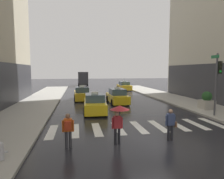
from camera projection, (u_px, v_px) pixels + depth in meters
ground_plane at (158, 145)px, 9.42m from camera, size 160.00×160.00×0.00m
crosswalk_markings at (139, 127)px, 12.36m from camera, size 11.30×2.80×0.01m
traffic_light_pole at (218, 76)px, 14.65m from camera, size 0.44×0.84×4.80m
taxi_lead at (95, 104)px, 16.78m from camera, size 2.06×4.60×1.80m
taxi_second at (117, 97)px, 21.48m from camera, size 2.02×4.58×1.80m
taxi_third at (82, 94)px, 23.84m from camera, size 2.03×4.59×1.80m
taxi_fourth at (124, 86)px, 35.70m from camera, size 2.05×4.60×1.80m
box_truck at (83, 78)px, 45.20m from camera, size 2.33×7.56×3.35m
pedestrian_with_umbrella at (119, 114)px, 9.34m from camera, size 0.96×0.96×1.94m
pedestrian_with_backpack at (68, 128)px, 8.86m from camera, size 0.55×0.43×1.65m
pedestrian_with_handbag at (171, 123)px, 9.91m from camera, size 0.61×0.24×1.65m
fire_hydrant at (1, 151)px, 7.46m from camera, size 0.48×0.24×0.72m
planter_near_corner at (207, 101)px, 17.47m from camera, size 1.10×1.10×1.60m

